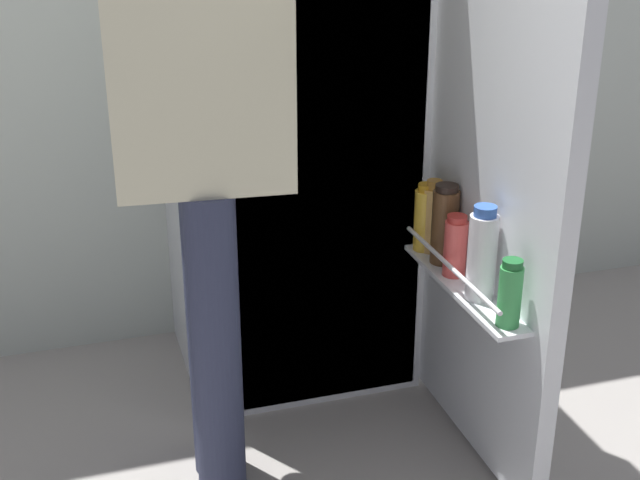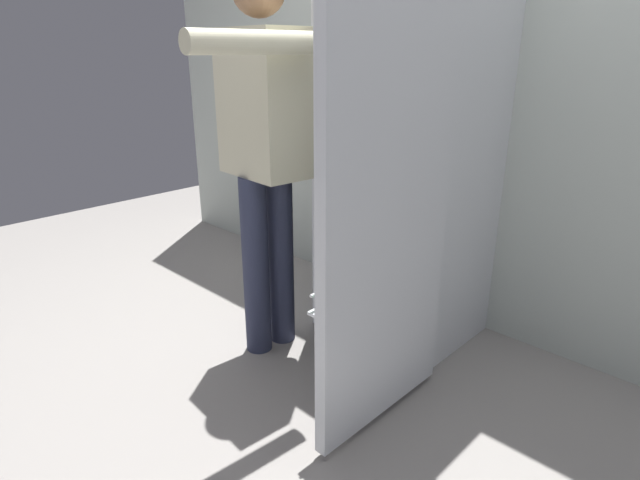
% 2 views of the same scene
% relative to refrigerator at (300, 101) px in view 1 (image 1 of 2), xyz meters
% --- Properties ---
extents(ground_plane, '(6.49, 6.49, 0.00)m').
position_rel_refrigerator_xyz_m(ground_plane, '(-0.03, -0.48, -0.88)').
color(ground_plane, gray).
extents(refrigerator, '(0.72, 1.24, 1.75)m').
position_rel_refrigerator_xyz_m(refrigerator, '(0.00, 0.00, 0.00)').
color(refrigerator, silver).
rests_on(refrigerator, ground_plane).
extents(person, '(0.53, 0.73, 1.67)m').
position_rel_refrigerator_xyz_m(person, '(-0.36, -0.51, 0.12)').
color(person, '#2D334C').
rests_on(person, ground_plane).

